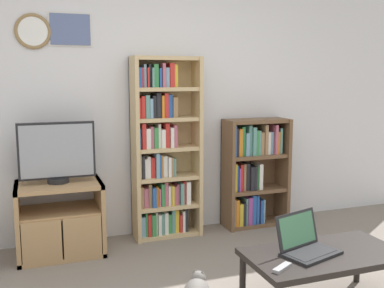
# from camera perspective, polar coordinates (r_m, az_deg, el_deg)

# --- Properties ---
(wall_back) EXTENTS (6.46, 0.09, 2.60)m
(wall_back) POSITION_cam_1_polar(r_m,az_deg,el_deg) (4.34, -5.47, 5.58)
(wall_back) COLOR silver
(wall_back) RESTS_ON ground_plane
(tv_stand) EXTENTS (0.72, 0.50, 0.63)m
(tv_stand) POSITION_cam_1_polar(r_m,az_deg,el_deg) (4.08, -16.38, -9.06)
(tv_stand) COLOR tan
(tv_stand) RESTS_ON ground_plane
(television) EXTENTS (0.63, 0.18, 0.52)m
(television) POSITION_cam_1_polar(r_m,az_deg,el_deg) (3.96, -16.77, -1.05)
(television) COLOR black
(television) RESTS_ON tv_stand
(bookshelf_tall) EXTENTS (0.64, 0.27, 1.71)m
(bookshelf_tall) POSITION_cam_1_polar(r_m,az_deg,el_deg) (4.26, -3.77, -1.04)
(bookshelf_tall) COLOR tan
(bookshelf_tall) RESTS_ON ground_plane
(bookshelf_short) EXTENTS (0.66, 0.29, 1.10)m
(bookshelf_short) POSITION_cam_1_polar(r_m,az_deg,el_deg) (4.64, 7.55, -3.51)
(bookshelf_short) COLOR brown
(bookshelf_short) RESTS_ON ground_plane
(coffee_table) EXTENTS (1.04, 0.55, 0.39)m
(coffee_table) POSITION_cam_1_polar(r_m,az_deg,el_deg) (3.17, 16.43, -13.74)
(coffee_table) COLOR black
(coffee_table) RESTS_ON ground_plane
(laptop) EXTENTS (0.43, 0.37, 0.25)m
(laptop) POSITION_cam_1_polar(r_m,az_deg,el_deg) (3.10, 14.18, -12.13)
(laptop) COLOR #232326
(laptop) RESTS_ON coffee_table
(remote_near_laptop) EXTENTS (0.16, 0.12, 0.02)m
(remote_near_laptop) POSITION_cam_1_polar(r_m,az_deg,el_deg) (2.84, 11.38, -15.14)
(remote_near_laptop) COLOR #99999E
(remote_near_laptop) RESTS_ON coffee_table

